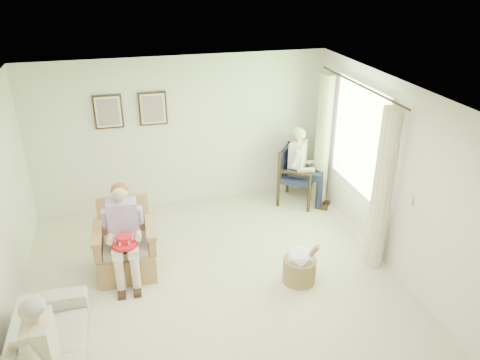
% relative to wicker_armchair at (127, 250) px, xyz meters
% --- Properties ---
extents(floor, '(5.50, 5.50, 0.00)m').
position_rel_wicker_armchair_xyz_m(floor, '(1.08, -0.92, -0.32)').
color(floor, beige).
rests_on(floor, ground).
extents(back_wall, '(5.00, 0.04, 2.60)m').
position_rel_wicker_armchair_xyz_m(back_wall, '(1.08, 1.83, 0.98)').
color(back_wall, silver).
rests_on(back_wall, ground).
extents(right_wall, '(0.04, 5.50, 2.60)m').
position_rel_wicker_armchair_xyz_m(right_wall, '(3.58, -0.92, 0.98)').
color(right_wall, silver).
rests_on(right_wall, ground).
extents(ceiling, '(5.00, 5.50, 0.02)m').
position_rel_wicker_armchair_xyz_m(ceiling, '(1.08, -0.92, 2.28)').
color(ceiling, white).
rests_on(ceiling, back_wall).
extents(window, '(0.13, 2.50, 1.63)m').
position_rel_wicker_armchair_xyz_m(window, '(3.55, 0.28, 1.26)').
color(window, '#2D6B23').
rests_on(window, right_wall).
extents(curtain_left, '(0.34, 0.34, 2.30)m').
position_rel_wicker_armchair_xyz_m(curtain_left, '(3.41, -0.70, 0.83)').
color(curtain_left, beige).
rests_on(curtain_left, ground).
extents(curtain_right, '(0.34, 0.34, 2.30)m').
position_rel_wicker_armchair_xyz_m(curtain_right, '(3.41, 1.26, 0.83)').
color(curtain_right, beige).
rests_on(curtain_right, ground).
extents(framed_print_left, '(0.45, 0.05, 0.55)m').
position_rel_wicker_armchair_xyz_m(framed_print_left, '(-0.07, 1.79, 1.46)').
color(framed_print_left, '#382114').
rests_on(framed_print_left, back_wall).
extents(framed_print_right, '(0.45, 0.05, 0.55)m').
position_rel_wicker_armchair_xyz_m(framed_print_right, '(0.63, 1.79, 1.46)').
color(framed_print_right, '#382114').
rests_on(framed_print_right, back_wall).
extents(wicker_armchair, '(0.79, 0.79, 1.02)m').
position_rel_wicker_armchair_xyz_m(wicker_armchair, '(0.00, 0.00, 0.00)').
color(wicker_armchair, '#AB8151').
rests_on(wicker_armchair, ground).
extents(wood_armchair, '(0.64, 0.60, 0.99)m').
position_rel_wicker_armchair_xyz_m(wood_armchair, '(3.03, 1.42, 0.22)').
color(wood_armchair, black).
rests_on(wood_armchair, ground).
extents(sofa, '(1.88, 0.73, 0.55)m').
position_rel_wicker_armchair_xyz_m(sofa, '(-0.87, -1.66, -0.05)').
color(sofa, beige).
rests_on(sofa, ground).
extents(person_wicker, '(0.40, 0.62, 1.34)m').
position_rel_wicker_armchair_xyz_m(person_wicker, '(0.00, -0.13, 0.46)').
color(person_wicker, beige).
rests_on(person_wicker, ground).
extents(person_dark, '(0.40, 0.63, 1.38)m').
position_rel_wicker_armchair_xyz_m(person_dark, '(3.03, 1.26, 0.49)').
color(person_dark, '#161B32').
rests_on(person_dark, ground).
extents(person_sofa, '(0.42, 0.63, 1.23)m').
position_rel_wicker_armchair_xyz_m(person_sofa, '(-0.87, -2.04, 0.36)').
color(person_sofa, beige).
rests_on(person_sofa, ground).
extents(red_hat, '(0.33, 0.33, 0.14)m').
position_rel_wicker_armchair_xyz_m(red_hat, '(-0.01, -0.34, 0.36)').
color(red_hat, red).
rests_on(red_hat, person_wicker).
extents(hatbox, '(0.50, 0.50, 0.65)m').
position_rel_wicker_armchair_xyz_m(hatbox, '(2.23, -0.84, -0.07)').
color(hatbox, tan).
rests_on(hatbox, ground).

